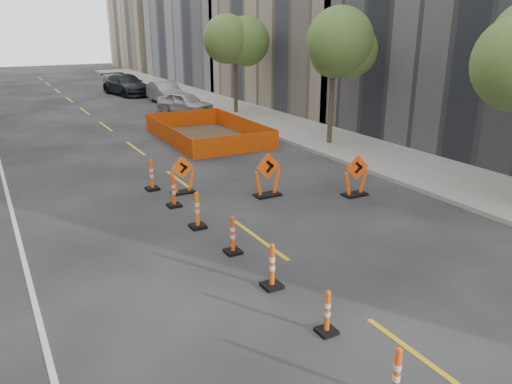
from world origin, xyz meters
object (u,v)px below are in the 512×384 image
channelizer_5 (197,210)px  channelizer_3 (272,266)px  parked_car_far (127,85)px  channelizer_7 (152,175)px  chevron_sign_left (182,175)px  chevron_sign_right (356,175)px  channelizer_1 (397,375)px  parked_car_near (185,103)px  chevron_sign_center (268,175)px  channelizer_2 (327,312)px  channelizer_4 (233,235)px  parked_car_mid (166,92)px  channelizer_6 (174,191)px

channelizer_5 → channelizer_3: bearing=-88.3°
channelizer_3 → parked_car_far: parked_car_far is taller
channelizer_7 → chevron_sign_left: chevron_sign_left is taller
chevron_sign_right → channelizer_3: bearing=-136.8°
channelizer_1 → parked_car_near: size_ratio=0.25×
chevron_sign_center → parked_car_near: chevron_sign_center is taller
channelizer_5 → chevron_sign_left: bearing=76.4°
channelizer_2 → channelizer_3: channelizer_3 is taller
channelizer_2 → channelizer_5: bearing=91.4°
channelizer_7 → chevron_sign_left: bearing=-46.6°
parked_car_near → channelizer_2: bearing=-129.1°
channelizer_3 → channelizer_4: bearing=89.4°
channelizer_2 → channelizer_7: 10.04m
channelizer_4 → parked_car_mid: size_ratio=0.22×
parked_car_far → channelizer_3: bearing=-110.5°
channelizer_2 → chevron_sign_center: 8.06m
channelizer_1 → chevron_sign_center: (3.22, 9.47, 0.26)m
chevron_sign_left → parked_car_near: parked_car_near is taller
channelizer_5 → channelizer_6: (0.02, 2.01, -0.02)m
channelizer_3 → channelizer_7: bearing=91.3°
channelizer_1 → parked_car_near: (6.82, 26.35, 0.19)m
chevron_sign_right → channelizer_1: bearing=-118.2°
channelizer_4 → channelizer_7: 6.03m
channelizer_5 → channelizer_6: 2.01m
channelizer_1 → chevron_sign_right: (5.89, 8.06, 0.22)m
channelizer_4 → chevron_sign_center: size_ratio=0.67×
channelizer_4 → chevron_sign_left: (0.62, 5.15, 0.16)m
channelizer_2 → chevron_sign_center: bearing=67.8°
channelizer_1 → channelizer_7: channelizer_7 is taller
channelizer_3 → channelizer_6: channelizer_3 is taller
channelizer_3 → channelizer_6: bearing=91.0°
channelizer_2 → parked_car_far: 35.57m
parked_car_mid → chevron_sign_center: bearing=-99.8°
chevron_sign_left → channelizer_5: bearing=-102.5°
parked_car_near → parked_car_far: parked_car_far is taller
channelizer_1 → channelizer_4: channelizer_4 is taller
channelizer_2 → channelizer_5: channelizer_5 is taller
channelizer_4 → channelizer_5: size_ratio=0.92×
channelizer_4 → channelizer_7: (-0.20, 6.02, 0.05)m
channelizer_2 → channelizer_5: (-0.14, 6.02, 0.09)m
channelizer_1 → channelizer_4: bearing=88.3°
chevron_sign_right → parked_car_mid: size_ratio=0.31×
chevron_sign_right → parked_car_far: (0.02, 29.05, 0.10)m
channelizer_3 → channelizer_5: (-0.12, 4.02, 0.02)m
channelizer_2 → parked_car_far: size_ratio=0.16×
channelizer_5 → chevron_sign_left: size_ratio=0.83×
channelizer_6 → chevron_sign_center: 3.23m
channelizer_1 → channelizer_2: channelizer_1 is taller
chevron_sign_right → chevron_sign_left: bearing=156.5°
channelizer_7 → parked_car_mid: 20.61m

